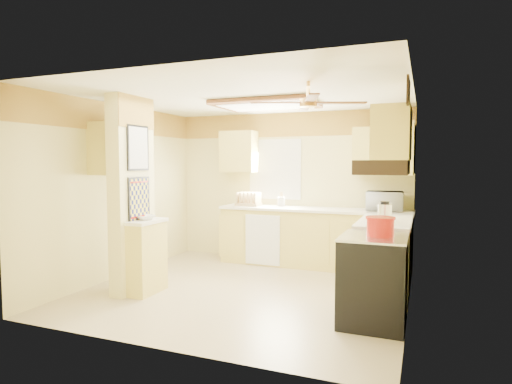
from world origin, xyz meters
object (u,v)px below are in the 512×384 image
at_px(microwave, 385,201).
at_px(dutch_oven, 380,226).
at_px(stove, 373,279).
at_px(bowl, 145,217).
at_px(kettle, 385,212).

xyz_separation_m(microwave, dutch_oven, (0.14, -2.17, -0.07)).
relative_size(stove, dutch_oven, 3.08).
xyz_separation_m(microwave, bowl, (-2.75, -2.17, -0.12)).
distance_m(stove, microwave, 2.28).
xyz_separation_m(bowl, dutch_oven, (2.89, -0.00, 0.05)).
bearing_deg(microwave, bowl, 37.47).
relative_size(microwave, dutch_oven, 1.78).
xyz_separation_m(stove, kettle, (0.02, 0.90, 0.60)).
bearing_deg(microwave, dutch_oven, 92.87).
height_order(bowl, dutch_oven, dutch_oven).
xyz_separation_m(bowl, kettle, (2.86, 0.89, 0.09)).
height_order(microwave, bowl, microwave).
distance_m(stove, kettle, 1.08).
height_order(stove, bowl, bowl).
xyz_separation_m(microwave, kettle, (0.11, -1.28, -0.03)).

